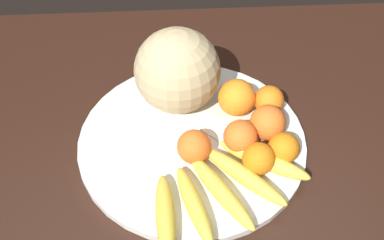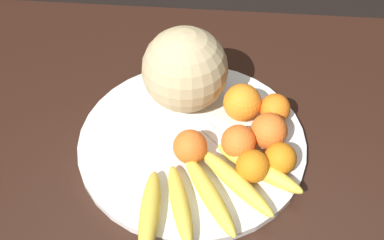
{
  "view_description": "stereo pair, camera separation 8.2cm",
  "coord_description": "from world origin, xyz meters",
  "px_view_note": "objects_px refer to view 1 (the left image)",
  "views": [
    {
      "loc": [
        0.01,
        0.59,
        1.38
      ],
      "look_at": [
        -0.02,
        0.03,
        0.78
      ],
      "focal_mm": 42.0,
      "sensor_mm": 36.0,
      "label": 1
    },
    {
      "loc": [
        -0.07,
        0.59,
        1.38
      ],
      "look_at": [
        -0.02,
        0.03,
        0.78
      ],
      "focal_mm": 42.0,
      "sensor_mm": 36.0,
      "label": 2
    }
  ],
  "objects_px": {
    "orange_back_left": "(194,147)",
    "orange_top_small": "(268,123)",
    "orange_side_extra": "(259,159)",
    "produce_tag": "(216,133)",
    "kitchen_table": "(181,162)",
    "orange_front_right": "(240,137)",
    "fruit_bowl": "(192,140)",
    "orange_front_left": "(237,98)",
    "orange_back_right": "(269,100)",
    "orange_mid_center": "(284,148)",
    "melon": "(178,71)",
    "banana_bunch": "(219,188)"
  },
  "relations": [
    {
      "from": "orange_front_left",
      "to": "orange_side_extra",
      "type": "relative_size",
      "value": 1.27
    },
    {
      "from": "fruit_bowl",
      "to": "orange_front_left",
      "type": "height_order",
      "value": "orange_front_left"
    },
    {
      "from": "orange_front_right",
      "to": "orange_back_right",
      "type": "xyz_separation_m",
      "value": [
        -0.07,
        -0.09,
        -0.0
      ]
    },
    {
      "from": "orange_front_left",
      "to": "orange_mid_center",
      "type": "xyz_separation_m",
      "value": [
        -0.07,
        0.13,
        -0.01
      ]
    },
    {
      "from": "fruit_bowl",
      "to": "banana_bunch",
      "type": "distance_m",
      "value": 0.14
    },
    {
      "from": "orange_top_small",
      "to": "orange_side_extra",
      "type": "xyz_separation_m",
      "value": [
        0.03,
        0.08,
        -0.0
      ]
    },
    {
      "from": "orange_front_right",
      "to": "orange_side_extra",
      "type": "xyz_separation_m",
      "value": [
        -0.03,
        0.05,
        -0.0
      ]
    },
    {
      "from": "melon",
      "to": "orange_front_right",
      "type": "xyz_separation_m",
      "value": [
        -0.11,
        0.13,
        -0.05
      ]
    },
    {
      "from": "orange_front_right",
      "to": "orange_back_right",
      "type": "height_order",
      "value": "orange_front_right"
    },
    {
      "from": "orange_back_left",
      "to": "orange_top_small",
      "type": "bearing_deg",
      "value": -161.33
    },
    {
      "from": "orange_front_right",
      "to": "produce_tag",
      "type": "distance_m",
      "value": 0.06
    },
    {
      "from": "orange_top_small",
      "to": "orange_back_left",
      "type": "bearing_deg",
      "value": 18.67
    },
    {
      "from": "fruit_bowl",
      "to": "orange_front_right",
      "type": "height_order",
      "value": "orange_front_right"
    },
    {
      "from": "kitchen_table",
      "to": "orange_side_extra",
      "type": "relative_size",
      "value": 24.12
    },
    {
      "from": "fruit_bowl",
      "to": "melon",
      "type": "height_order",
      "value": "melon"
    },
    {
      "from": "orange_back_right",
      "to": "orange_side_extra",
      "type": "bearing_deg",
      "value": 73.04
    },
    {
      "from": "orange_front_left",
      "to": "orange_front_right",
      "type": "distance_m",
      "value": 0.1
    },
    {
      "from": "orange_back_left",
      "to": "produce_tag",
      "type": "height_order",
      "value": "orange_back_left"
    },
    {
      "from": "kitchen_table",
      "to": "orange_mid_center",
      "type": "relative_size",
      "value": 24.58
    },
    {
      "from": "orange_back_right",
      "to": "orange_side_extra",
      "type": "distance_m",
      "value": 0.15
    },
    {
      "from": "orange_mid_center",
      "to": "orange_back_left",
      "type": "relative_size",
      "value": 0.92
    },
    {
      "from": "produce_tag",
      "to": "fruit_bowl",
      "type": "bearing_deg",
      "value": 53.51
    },
    {
      "from": "orange_mid_center",
      "to": "produce_tag",
      "type": "xyz_separation_m",
      "value": [
        0.11,
        -0.07,
        -0.03
      ]
    },
    {
      "from": "orange_front_left",
      "to": "orange_back_right",
      "type": "bearing_deg",
      "value": 176.64
    },
    {
      "from": "orange_back_left",
      "to": "orange_top_small",
      "type": "xyz_separation_m",
      "value": [
        -0.14,
        -0.05,
        0.0
      ]
    },
    {
      "from": "banana_bunch",
      "to": "orange_top_small",
      "type": "xyz_separation_m",
      "value": [
        -0.1,
        -0.13,
        0.02
      ]
    },
    {
      "from": "fruit_bowl",
      "to": "orange_back_left",
      "type": "relative_size",
      "value": 6.97
    },
    {
      "from": "orange_back_left",
      "to": "orange_top_small",
      "type": "relative_size",
      "value": 0.91
    },
    {
      "from": "orange_front_right",
      "to": "orange_back_left",
      "type": "bearing_deg",
      "value": 11.93
    },
    {
      "from": "kitchen_table",
      "to": "orange_mid_center",
      "type": "bearing_deg",
      "value": 154.91
    },
    {
      "from": "orange_side_extra",
      "to": "produce_tag",
      "type": "bearing_deg",
      "value": -53.04
    },
    {
      "from": "orange_back_left",
      "to": "orange_side_extra",
      "type": "xyz_separation_m",
      "value": [
        -0.11,
        0.03,
        -0.0
      ]
    },
    {
      "from": "orange_back_left",
      "to": "produce_tag",
      "type": "bearing_deg",
      "value": -129.65
    },
    {
      "from": "banana_bunch",
      "to": "orange_top_small",
      "type": "distance_m",
      "value": 0.17
    },
    {
      "from": "orange_front_right",
      "to": "orange_mid_center",
      "type": "relative_size",
      "value": 1.1
    },
    {
      "from": "orange_side_extra",
      "to": "orange_mid_center",
      "type": "bearing_deg",
      "value": -156.0
    },
    {
      "from": "orange_side_extra",
      "to": "produce_tag",
      "type": "xyz_separation_m",
      "value": [
        0.07,
        -0.09,
        -0.03
      ]
    },
    {
      "from": "orange_top_small",
      "to": "kitchen_table",
      "type": "bearing_deg",
      "value": -9.43
    },
    {
      "from": "orange_front_right",
      "to": "orange_mid_center",
      "type": "distance_m",
      "value": 0.08
    },
    {
      "from": "kitchen_table",
      "to": "orange_front_right",
      "type": "xyz_separation_m",
      "value": [
        -0.11,
        0.06,
        0.14
      ]
    },
    {
      "from": "kitchen_table",
      "to": "orange_back_left",
      "type": "distance_m",
      "value": 0.16
    },
    {
      "from": "melon",
      "to": "banana_bunch",
      "type": "distance_m",
      "value": 0.25
    },
    {
      "from": "kitchen_table",
      "to": "melon",
      "type": "height_order",
      "value": "melon"
    },
    {
      "from": "fruit_bowl",
      "to": "orange_top_small",
      "type": "xyz_separation_m",
      "value": [
        -0.14,
        0.0,
        0.04
      ]
    },
    {
      "from": "kitchen_table",
      "to": "orange_front_left",
      "type": "height_order",
      "value": "orange_front_left"
    },
    {
      "from": "kitchen_table",
      "to": "orange_front_right",
      "type": "height_order",
      "value": "orange_front_right"
    },
    {
      "from": "orange_top_small",
      "to": "produce_tag",
      "type": "xyz_separation_m",
      "value": [
        0.1,
        -0.01,
        -0.03
      ]
    },
    {
      "from": "orange_front_left",
      "to": "orange_top_small",
      "type": "height_order",
      "value": "orange_front_left"
    },
    {
      "from": "orange_mid_center",
      "to": "orange_side_extra",
      "type": "relative_size",
      "value": 0.98
    },
    {
      "from": "kitchen_table",
      "to": "fruit_bowl",
      "type": "bearing_deg",
      "value": 129.47
    }
  ]
}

